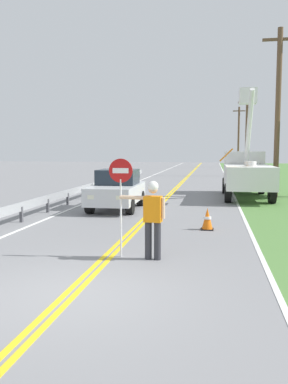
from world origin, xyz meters
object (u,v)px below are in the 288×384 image
(utility_pole_mid, at_px, (247,135))
(utility_pole_far, at_px, (239,136))
(utility_bucket_truck, at_px, (246,171))
(stop_sign_paddle, at_px, (121,185))
(flagger_worker, at_px, (152,215))
(oncoming_sedan_nearest, at_px, (117,190))
(traffic_cone_lead, at_px, (207,219))
(utility_pole_near, at_px, (278,110))

(utility_pole_mid, bearing_deg, utility_pole_far, 88.74)
(utility_bucket_truck, distance_m, utility_pole_far, 39.74)
(stop_sign_paddle, xyz_separation_m, utility_bucket_truck, (3.86, 13.16, -0.28))
(utility_bucket_truck, bearing_deg, flagger_worker, -103.17)
(oncoming_sedan_nearest, xyz_separation_m, traffic_cone_lead, (3.90, -3.90, -0.50))
(utility_bucket_truck, distance_m, utility_pole_mid, 18.56)
(utility_pole_near, bearing_deg, flagger_worker, -109.07)
(flagger_worker, relative_size, utility_pole_far, 0.20)
(utility_bucket_truck, height_order, oncoming_sedan_nearest, utility_bucket_truck)
(oncoming_sedan_nearest, relative_size, traffic_cone_lead, 5.91)
(flagger_worker, xyz_separation_m, oncoming_sedan_nearest, (-2.70, 7.66, -0.21))
(utility_pole_far, bearing_deg, traffic_cone_lead, -94.39)
(utility_bucket_truck, distance_m, oncoming_sedan_nearest, 8.08)
(oncoming_sedan_nearest, distance_m, utility_pole_far, 45.97)
(stop_sign_paddle, bearing_deg, utility_bucket_truck, 73.64)
(flagger_worker, bearing_deg, traffic_cone_lead, 72.30)
(utility_pole_mid, xyz_separation_m, utility_pole_far, (0.47, 21.25, 0.60))
(stop_sign_paddle, relative_size, utility_pole_near, 0.26)
(utility_bucket_truck, relative_size, oncoming_sedan_nearest, 1.65)
(stop_sign_paddle, bearing_deg, utility_pole_near, 67.98)
(flagger_worker, bearing_deg, utility_pole_mid, 81.88)
(utility_pole_near, height_order, utility_pole_mid, utility_pole_near)
(traffic_cone_lead, bearing_deg, stop_sign_paddle, -118.13)
(utility_pole_near, xyz_separation_m, utility_pole_far, (0.28, 39.25, 0.02))
(stop_sign_paddle, relative_size, oncoming_sedan_nearest, 0.56)
(stop_sign_paddle, height_order, utility_pole_mid, utility_pole_mid)
(utility_pole_far, xyz_separation_m, traffic_cone_lead, (-3.77, -49.06, -4.32))
(flagger_worker, height_order, oncoming_sedan_nearest, flagger_worker)
(stop_sign_paddle, distance_m, traffic_cone_lead, 4.39)
(utility_pole_mid, height_order, traffic_cone_lead, utility_pole_mid)
(utility_pole_near, height_order, utility_pole_far, utility_pole_far)
(stop_sign_paddle, relative_size, utility_bucket_truck, 0.34)
(utility_pole_far, distance_m, traffic_cone_lead, 49.39)
(stop_sign_paddle, bearing_deg, utility_pole_mid, 80.50)
(flagger_worker, distance_m, utility_pole_mid, 32.03)
(utility_pole_mid, relative_size, utility_pole_far, 0.87)
(oncoming_sedan_nearest, height_order, traffic_cone_lead, oncoming_sedan_nearest)
(utility_bucket_truck, height_order, utility_pole_near, utility_pole_near)
(utility_pole_far, bearing_deg, utility_bucket_truck, -92.70)
(oncoming_sedan_nearest, bearing_deg, utility_bucket_truck, 43.97)
(oncoming_sedan_nearest, relative_size, utility_pole_mid, 0.53)
(utility_bucket_truck, height_order, utility_pole_mid, utility_pole_mid)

